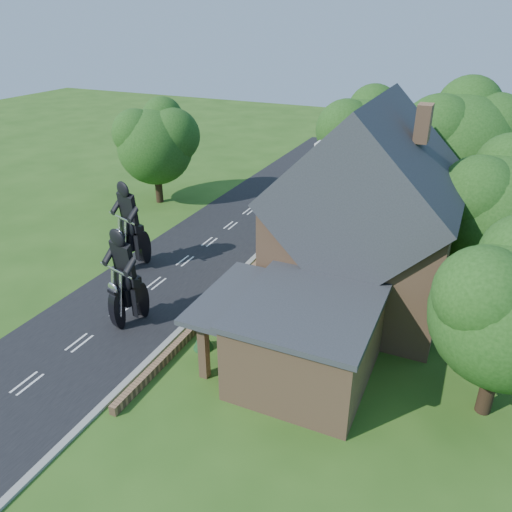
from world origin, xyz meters
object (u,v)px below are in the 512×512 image
at_px(annex, 303,338).
at_px(motorcycle_lead, 130,309).
at_px(garden_wall, 242,280).
at_px(house, 365,222).
at_px(motorcycle_follow, 134,254).

xyz_separation_m(annex, motorcycle_lead, (-8.79, 0.18, -1.03)).
xyz_separation_m(garden_wall, annex, (5.57, -5.80, 1.57)).
distance_m(house, motorcycle_follow, 13.42).
relative_size(house, motorcycle_lead, 6.48).
xyz_separation_m(garden_wall, house, (6.19, 1.00, 4.14)).
height_order(garden_wall, house, house).
distance_m(garden_wall, annex, 8.19).
xyz_separation_m(house, annex, (-0.62, -6.80, -2.58)).
relative_size(annex, motorcycle_follow, 4.21).
distance_m(garden_wall, house, 7.52).
height_order(annex, motorcycle_follow, annex).
bearing_deg(house, motorcycle_lead, -144.87).
bearing_deg(house, garden_wall, -170.83).
distance_m(annex, motorcycle_lead, 8.85).
bearing_deg(house, motorcycle_follow, -172.09).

